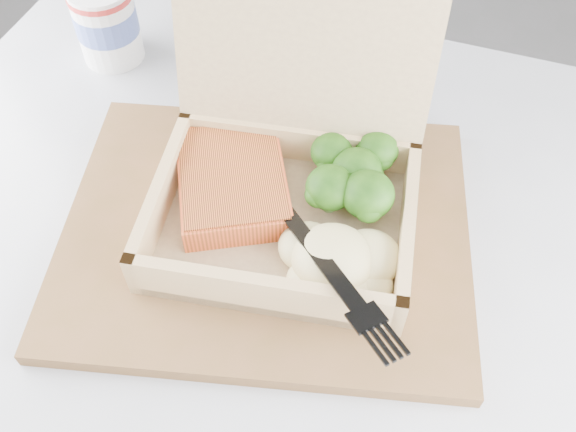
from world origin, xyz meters
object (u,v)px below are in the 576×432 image
at_px(cafe_table, 255,385).
at_px(serving_tray, 266,231).
at_px(paper_cup, 106,21).
at_px(takeout_container, 289,161).

bearing_deg(cafe_table, serving_tray, 97.95).
height_order(serving_tray, paper_cup, paper_cup).
bearing_deg(takeout_container, cafe_table, -101.13).
bearing_deg(paper_cup, cafe_table, -40.44).
distance_m(cafe_table, paper_cup, 0.42).
xyz_separation_m(takeout_container, paper_cup, (-0.26, 0.13, -0.02)).
height_order(cafe_table, serving_tray, serving_tray).
relative_size(cafe_table, paper_cup, 9.64).
distance_m(cafe_table, takeout_container, 0.27).
distance_m(takeout_container, paper_cup, 0.29).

